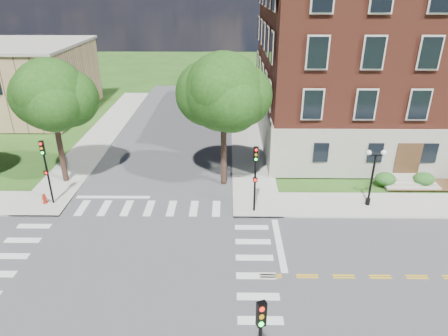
{
  "coord_description": "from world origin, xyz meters",
  "views": [
    {
      "loc": [
        5.61,
        -17.4,
        14.56
      ],
      "look_at": [
        5.35,
        7.23,
        3.2
      ],
      "focal_mm": 32.0,
      "sensor_mm": 36.0,
      "label": 1
    }
  ],
  "objects_px": {
    "fire_hydrant": "(45,199)",
    "traffic_signal_nw": "(46,164)",
    "twin_lamp_west": "(373,174)",
    "traffic_signal_ne": "(255,171)"
  },
  "relations": [
    {
      "from": "fire_hydrant",
      "to": "traffic_signal_nw",
      "type": "bearing_deg",
      "value": 5.94
    },
    {
      "from": "traffic_signal_nw",
      "to": "fire_hydrant",
      "type": "distance_m",
      "value": 2.78
    },
    {
      "from": "traffic_signal_nw",
      "to": "fire_hydrant",
      "type": "relative_size",
      "value": 6.4
    },
    {
      "from": "fire_hydrant",
      "to": "twin_lamp_west",
      "type": "bearing_deg",
      "value": 0.08
    },
    {
      "from": "traffic_signal_nw",
      "to": "fire_hydrant",
      "type": "height_order",
      "value": "traffic_signal_nw"
    },
    {
      "from": "traffic_signal_ne",
      "to": "traffic_signal_nw",
      "type": "height_order",
      "value": "same"
    },
    {
      "from": "traffic_signal_ne",
      "to": "traffic_signal_nw",
      "type": "xyz_separation_m",
      "value": [
        -14.54,
        0.96,
        0.0
      ]
    },
    {
      "from": "twin_lamp_west",
      "to": "fire_hydrant",
      "type": "relative_size",
      "value": 5.64
    },
    {
      "from": "twin_lamp_west",
      "to": "fire_hydrant",
      "type": "height_order",
      "value": "twin_lamp_west"
    },
    {
      "from": "traffic_signal_ne",
      "to": "twin_lamp_west",
      "type": "relative_size",
      "value": 1.13
    }
  ]
}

